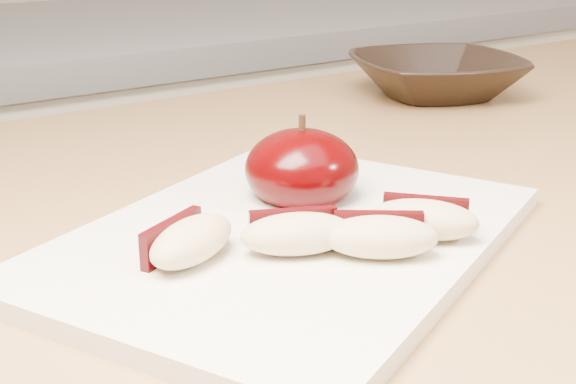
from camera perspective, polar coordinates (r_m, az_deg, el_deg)
back_cabinet at (r=1.37m, az=-17.56°, el=-8.72°), size 2.40×0.62×0.94m
cutting_board at (r=0.50m, az=0.00°, el=-3.38°), size 0.38×0.34×0.01m
apple_half at (r=0.55m, az=0.99°, el=1.65°), size 0.10×0.10×0.07m
apple_wedge_a at (r=0.45m, az=-7.02°, el=-3.43°), size 0.07×0.06×0.02m
apple_wedge_b at (r=0.46m, az=0.63°, el=-2.93°), size 0.07×0.06×0.02m
apple_wedge_c at (r=0.46m, az=6.57°, el=-3.13°), size 0.07×0.07×0.02m
apple_wedge_d at (r=0.49m, az=9.63°, el=-1.90°), size 0.07×0.07×0.02m
bowl at (r=0.92m, az=10.47°, el=8.12°), size 0.24×0.24×0.05m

